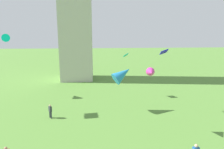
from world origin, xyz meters
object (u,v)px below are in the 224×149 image
kite_flying_6 (164,52)px  kite_flying_1 (126,55)px  kite_flying_2 (5,38)px  kite_flying_3 (122,74)px  person_2 (50,110)px  kite_flying_4 (151,72)px

kite_flying_6 → kite_flying_1: bearing=37.1°
kite_flying_2 → kite_flying_3: 17.94m
kite_flying_3 → kite_flying_2: bearing=48.1°
person_2 → kite_flying_2: kite_flying_2 is taller
kite_flying_1 → kite_flying_6: (3.46, -6.44, 1.07)m
kite_flying_4 → kite_flying_6: (2.85, 5.16, 1.33)m
kite_flying_4 → kite_flying_3: bearing=115.7°
kite_flying_4 → person_2: bearing=165.7°
kite_flying_4 → kite_flying_6: kite_flying_6 is taller
kite_flying_1 → kite_flying_4: bearing=-177.4°
kite_flying_3 → kite_flying_4: size_ratio=2.39×
person_2 → kite_flying_6: kite_flying_6 is taller
person_2 → kite_flying_4: bearing=31.0°
kite_flying_3 → person_2: bearing=83.2°
person_2 → kite_flying_1: 13.10m
kite_flying_1 → kite_flying_4: size_ratio=0.92×
person_2 → kite_flying_6: (12.96, 0.86, 6.36)m
kite_flying_2 → kite_flying_3: kite_flying_2 is taller
kite_flying_1 → kite_flying_3: kite_flying_1 is taller
kite_flying_6 → person_2: bearing=102.7°
kite_flying_1 → kite_flying_3: (-1.20, -5.65, -1.62)m
kite_flying_2 → kite_flying_6: bearing=131.8°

